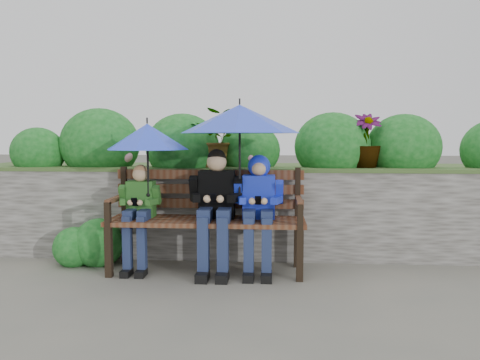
# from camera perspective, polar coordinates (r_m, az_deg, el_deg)

# --- Properties ---
(ground) EXTENTS (60.00, 60.00, 0.00)m
(ground) POSITION_cam_1_polar(r_m,az_deg,el_deg) (4.72, -0.09, -11.68)
(ground) COLOR #5E5E56
(ground) RESTS_ON ground
(garden_backdrop) EXTENTS (8.00, 2.87, 1.76)m
(garden_backdrop) POSITION_cam_1_polar(r_m,az_deg,el_deg) (6.17, 0.98, -1.99)
(garden_backdrop) COLOR #57534E
(garden_backdrop) RESTS_ON ground
(park_bench) EXTENTS (2.00, 0.59, 1.05)m
(park_bench) POSITION_cam_1_polar(r_m,az_deg,el_deg) (4.85, -3.97, -3.95)
(park_bench) COLOR black
(park_bench) RESTS_ON ground
(boy_left) EXTENTS (0.42, 0.48, 1.09)m
(boy_left) POSITION_cam_1_polar(r_m,az_deg,el_deg) (4.91, -12.23, -3.48)
(boy_left) COLOR #315C25
(boy_left) RESTS_ON ground
(boy_middle) EXTENTS (0.54, 0.63, 1.25)m
(boy_middle) POSITION_cam_1_polar(r_m,az_deg,el_deg) (4.72, -2.97, -2.86)
(boy_middle) COLOR black
(boy_middle) RESTS_ON ground
(boy_right) EXTENTS (0.49, 0.60, 1.19)m
(boy_right) POSITION_cam_1_polar(r_m,az_deg,el_deg) (4.70, 2.28, -2.67)
(boy_right) COLOR #0B27C6
(boy_right) RESTS_ON ground
(umbrella_left) EXTENTS (0.85, 0.85, 0.81)m
(umbrella_left) POSITION_cam_1_polar(r_m,az_deg,el_deg) (4.84, -11.23, 5.20)
(umbrella_left) COLOR blue
(umbrella_left) RESTS_ON ground
(umbrella_right) EXTENTS (1.19, 1.19, 0.97)m
(umbrella_right) POSITION_cam_1_polar(r_m,az_deg,el_deg) (4.65, -0.04, 7.45)
(umbrella_right) COLOR blue
(umbrella_right) RESTS_ON ground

